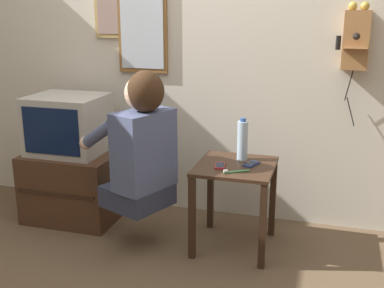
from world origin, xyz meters
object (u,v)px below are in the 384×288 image
television (68,124)px  cell_phone_spare (251,164)px  wall_mirror (142,28)px  person (141,144)px  wall_phone_antique (356,39)px  framed_picture (118,10)px  cell_phone_held (220,166)px  water_bottle (243,140)px  toothbrush (235,171)px

television → cell_phone_spare: bearing=-4.4°
wall_mirror → person: bearing=-70.0°
wall_phone_antique → framed_picture: size_ratio=1.98×
person → framed_picture: framed_picture is taller
cell_phone_held → cell_phone_spare: (0.18, 0.09, 0.00)m
television → framed_picture: (0.26, 0.37, 0.80)m
water_bottle → framed_picture: bearing=159.7°
framed_picture → toothbrush: framed_picture is taller
wall_phone_antique → wall_mirror: 1.49m
cell_phone_spare → cell_phone_held: bearing=-133.0°
person → cell_phone_spare: (0.67, 0.20, -0.13)m
person → wall_phone_antique: bearing=-40.2°
water_bottle → person: bearing=-153.9°
water_bottle → cell_phone_spare: bearing=-48.9°
wall_phone_antique → cell_phone_held: size_ratio=6.07×
framed_picture → cell_phone_held: framed_picture is taller
framed_picture → wall_phone_antique: bearing=-1.5°
water_bottle → toothbrush: 0.29m
wall_phone_antique → television: bearing=-170.6°
person → wall_mirror: bearing=43.0°
cell_phone_spare → person: bearing=-142.3°
television → wall_mirror: bearing=38.4°
person → water_bottle: 0.66m
wall_phone_antique → water_bottle: (-0.65, -0.34, -0.64)m
television → cell_phone_spare: (1.37, -0.11, -0.14)m
person → wall_phone_antique: size_ratio=1.12×
framed_picture → water_bottle: (1.03, -0.38, -0.82)m
person → television: size_ratio=1.71×
wall_mirror → framed_picture: bearing=179.1°
television → toothbrush: television is taller
television → toothbrush: bearing=-12.2°
wall_phone_antique → toothbrush: (-0.65, -0.60, -0.77)m
cell_phone_held → water_bottle: 0.24m
television → cell_phone_held: television is taller
wall_mirror → toothbrush: 1.34m
framed_picture → wall_mirror: bearing=-0.9°
wall_phone_antique → framed_picture: (-1.68, 0.04, 0.18)m
cell_phone_spare → framed_picture: bearing=178.0°
framed_picture → cell_phone_held: size_ratio=3.06×
cell_phone_spare → toothbrush: size_ratio=0.93×
water_bottle → wall_mirror: bearing=155.6°
wall_mirror → toothbrush: (0.84, -0.64, -0.82)m
person → wall_mirror: wall_mirror is taller
person → wall_mirror: (-0.24, 0.67, 0.68)m
toothbrush → wall_mirror: bearing=18.8°
water_bottle → wall_phone_antique: bearing=27.3°
cell_phone_held → cell_phone_spare: size_ratio=0.96×
cell_phone_held → toothbrush: size_ratio=0.90×
framed_picture → water_bottle: bearing=-20.3°
cell_phone_spare → toothbrush: (-0.07, -0.17, 0.00)m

